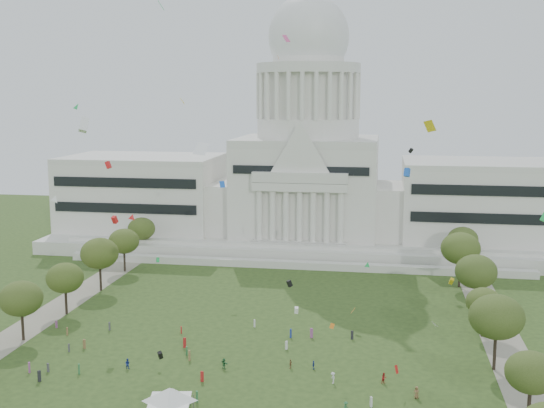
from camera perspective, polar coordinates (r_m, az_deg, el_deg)
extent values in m
plane|color=#2E451B|center=(114.35, -3.85, -15.59)|extent=(400.00, 400.00, 0.00)
cube|color=silver|center=(222.13, 2.98, -2.78)|extent=(160.00, 60.00, 4.00)
cube|color=silver|center=(190.44, 1.84, -5.10)|extent=(130.00, 3.00, 2.00)
cube|color=silver|center=(197.79, 2.15, -4.11)|extent=(140.00, 3.00, 5.00)
cube|color=silver|center=(231.50, -10.68, 0.83)|extent=(50.00, 34.00, 22.00)
cube|color=silver|center=(219.63, 17.38, 0.12)|extent=(50.00, 34.00, 22.00)
cube|color=silver|center=(222.00, -4.03, -0.17)|extent=(12.00, 26.00, 16.00)
cube|color=silver|center=(216.00, 10.04, -0.55)|extent=(12.00, 26.00, 16.00)
cube|color=silver|center=(218.41, 2.98, 1.28)|extent=(44.00, 38.00, 28.00)
cube|color=silver|center=(198.30, 2.33, 1.42)|extent=(28.00, 3.00, 2.40)
cube|color=black|center=(215.33, -12.26, 0.70)|extent=(46.00, 0.40, 11.00)
cube|color=black|center=(202.51, 18.06, -0.07)|extent=(46.00, 0.40, 11.00)
cylinder|color=silver|center=(216.62, 3.02, 6.37)|extent=(32.00, 32.00, 6.00)
cylinder|color=silver|center=(216.37, 3.05, 9.02)|extent=(28.00, 28.00, 14.00)
cylinder|color=silver|center=(216.52, 3.06, 11.27)|extent=(32.40, 32.40, 3.00)
cylinder|color=silver|center=(216.80, 3.08, 12.72)|extent=(22.00, 22.00, 8.00)
ellipsoid|color=silver|center=(217.08, 3.09, 13.77)|extent=(25.00, 25.00, 26.20)
cube|color=gray|center=(157.09, -18.73, -9.07)|extent=(8.00, 160.00, 0.04)
cube|color=gray|center=(141.42, 18.87, -11.12)|extent=(8.00, 160.00, 0.04)
cylinder|color=black|center=(111.28, 20.70, -15.53)|extent=(0.56, 0.56, 4.92)
ellipsoid|color=#35471A|center=(109.25, 20.86, -13.03)|extent=(7.58, 7.58, 6.20)
cylinder|color=black|center=(144.36, -20.13, -9.63)|extent=(0.56, 0.56, 5.47)
ellipsoid|color=#394B1A|center=(142.66, -20.26, -7.43)|extent=(8.42, 8.42, 6.89)
cylinder|color=black|center=(128.12, 18.13, -11.75)|extent=(0.56, 0.56, 6.20)
ellipsoid|color=#34481A|center=(125.98, 18.28, -8.96)|extent=(9.55, 9.55, 7.82)
cylinder|color=black|center=(157.87, -16.84, -7.89)|extent=(0.56, 0.56, 5.27)
ellipsoid|color=#394E18|center=(156.36, -16.94, -5.93)|extent=(8.12, 8.12, 6.65)
cylinder|color=black|center=(144.32, 17.20, -9.67)|extent=(0.56, 0.56, 4.56)
ellipsoid|color=#3B4C1C|center=(142.87, 17.29, -7.84)|extent=(7.01, 7.01, 5.74)
cylinder|color=black|center=(173.85, -14.15, -6.08)|extent=(0.56, 0.56, 6.03)
ellipsoid|color=#3D4D18|center=(172.31, -14.23, -4.02)|extent=(9.29, 9.29, 7.60)
cylinder|color=black|center=(158.86, 16.60, -7.64)|extent=(0.56, 0.56, 5.97)
ellipsoid|color=#33461A|center=(157.19, 16.70, -5.43)|extent=(9.19, 9.19, 7.52)
cylinder|color=black|center=(190.94, -12.23, -4.74)|extent=(0.56, 0.56, 5.41)
ellipsoid|color=#3C4D19|center=(189.67, -12.29, -3.06)|extent=(8.33, 8.33, 6.81)
cylinder|color=black|center=(177.93, 15.41, -5.72)|extent=(0.56, 0.56, 6.37)
ellipsoid|color=#3B501B|center=(176.36, 15.50, -3.60)|extent=(9.82, 9.82, 8.03)
cylinder|color=black|center=(207.99, -10.82, -3.57)|extent=(0.56, 0.56, 5.32)
ellipsoid|color=#354917|center=(206.84, -10.87, -2.04)|extent=(8.19, 8.19, 6.70)
cylinder|color=black|center=(195.61, 15.60, -4.53)|extent=(0.56, 0.56, 5.47)
ellipsoid|color=#36491B|center=(194.36, 15.67, -2.87)|extent=(8.42, 8.42, 6.89)
cylinder|color=#4C4C4C|center=(110.76, -9.52, -15.84)|extent=(0.12, 0.12, 2.53)
cylinder|color=#4C4C4C|center=(109.17, -6.59, -16.16)|extent=(0.12, 0.12, 2.53)
cube|color=white|center=(106.92, -8.56, -15.96)|extent=(7.08, 7.08, 0.20)
pyramid|color=white|center=(106.46, -8.57, -15.42)|extent=(9.92, 9.92, 2.02)
imported|color=olive|center=(114.67, 12.00, -15.16)|extent=(1.14, 0.97, 1.99)
imported|color=#B21E1E|center=(119.00, 9.35, -14.18)|extent=(1.07, 0.98, 1.88)
imported|color=silver|center=(118.00, 5.11, -14.28)|extent=(1.06, 1.41, 1.95)
imported|color=olive|center=(123.52, 1.56, -13.22)|extent=(0.76, 1.07, 1.65)
imported|color=#33723F|center=(123.55, -4.04, -13.17)|extent=(1.86, 1.58, 1.91)
imported|color=navy|center=(125.93, -12.00, -12.93)|extent=(0.96, 0.66, 1.85)
imported|color=#33723F|center=(108.29, 6.19, -16.56)|extent=(1.05, 1.35, 1.87)
imported|color=navy|center=(123.35, 3.49, -13.29)|extent=(0.56, 0.94, 1.55)
cube|color=#26262B|center=(124.56, -18.89, -13.47)|extent=(0.55, 0.60, 1.92)
cube|color=navy|center=(111.57, -6.92, -15.88)|extent=(0.46, 0.43, 1.48)
cube|color=#26262B|center=(137.79, 6.72, -10.84)|extent=(0.54, 0.45, 1.75)
cube|color=#4C4C51|center=(136.21, -16.62, -11.46)|extent=(0.34, 0.46, 1.55)
cube|color=#4C4C51|center=(145.69, -13.44, -9.92)|extent=(0.34, 0.49, 1.73)
cube|color=#994C8C|center=(128.80, -19.64, -12.75)|extent=(0.50, 0.58, 1.88)
cube|color=#B21E1E|center=(141.32, -7.60, -10.40)|extent=(0.35, 0.45, 1.47)
cube|color=#994C8C|center=(150.00, -17.59, -9.58)|extent=(0.48, 0.40, 1.54)
cube|color=#33723F|center=(111.87, -6.30, -15.71)|extent=(0.46, 0.55, 1.79)
cube|color=#994C8C|center=(137.90, 3.32, -10.73)|extent=(0.60, 0.51, 1.94)
cube|color=navy|center=(137.76, 1.58, -10.77)|extent=(0.31, 0.49, 1.81)
cube|color=silver|center=(110.74, 8.29, -16.07)|extent=(0.44, 0.51, 1.64)
cube|color=#B21E1E|center=(133.78, -7.32, -11.43)|extent=(0.52, 0.60, 1.93)
cube|color=#33723F|center=(125.69, -15.85, -13.13)|extent=(0.49, 0.57, 1.82)
cube|color=#B21E1E|center=(118.81, -5.87, -14.16)|extent=(0.54, 0.42, 1.80)
cube|color=#33723F|center=(130.14, -7.15, -12.10)|extent=(0.35, 0.48, 1.64)
cube|color=silver|center=(131.86, 1.21, -11.73)|extent=(0.47, 0.52, 1.66)
cube|color=silver|center=(143.76, -1.48, -9.95)|extent=(0.43, 0.49, 1.59)
cube|color=olive|center=(127.66, -6.92, -12.47)|extent=(0.37, 0.53, 1.86)
cube|color=#4C4C51|center=(128.12, -18.23, -12.87)|extent=(0.49, 0.41, 1.57)
cube|color=olive|center=(137.04, -15.43, -11.22)|extent=(0.56, 0.50, 1.80)
cube|color=olive|center=(145.13, -16.76, -10.17)|extent=(0.38, 0.48, 1.59)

